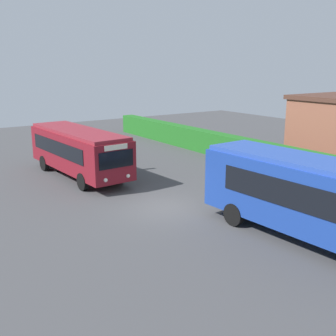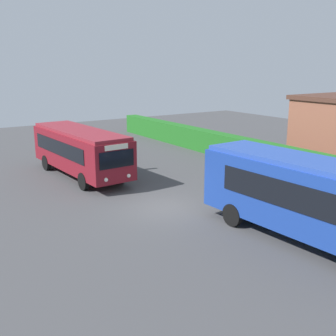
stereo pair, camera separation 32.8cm
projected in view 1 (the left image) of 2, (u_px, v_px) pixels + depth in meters
ground_plane at (164, 208)px, 20.20m from camera, size 64.00×64.00×0.00m
bus_maroon at (79, 150)px, 25.43m from camera, size 9.31×3.08×2.96m
bus_blue at (310, 195)px, 15.98m from camera, size 9.58×3.00×3.31m
person_left at (128, 156)px, 26.93m from camera, size 0.32×0.42×1.86m
person_center at (121, 162)px, 25.85m from camera, size 0.34×0.48×1.72m
hedge_row at (300, 164)px, 25.50m from camera, size 44.00×1.09×1.72m
traffic_cone at (246, 171)px, 26.01m from camera, size 0.36×0.36×0.60m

